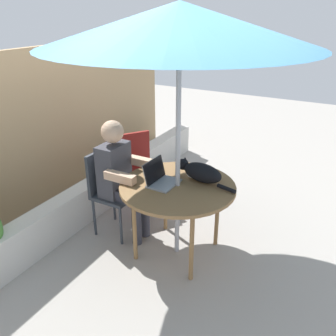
% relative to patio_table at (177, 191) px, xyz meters
% --- Properties ---
extents(ground_plane, '(14.00, 14.00, 0.00)m').
position_rel_patio_table_xyz_m(ground_plane, '(0.00, 0.00, -0.68)').
color(ground_plane, gray).
extents(fence_back, '(5.57, 0.08, 1.83)m').
position_rel_patio_table_xyz_m(fence_back, '(0.00, 1.94, 0.23)').
color(fence_back, tan).
rests_on(fence_back, ground).
extents(planter_wall_low, '(5.01, 0.20, 0.42)m').
position_rel_patio_table_xyz_m(planter_wall_low, '(0.00, 1.19, -0.47)').
color(planter_wall_low, beige).
rests_on(planter_wall_low, ground).
extents(patio_table, '(1.07, 1.07, 0.74)m').
position_rel_patio_table_xyz_m(patio_table, '(0.00, 0.00, 0.00)').
color(patio_table, olive).
rests_on(patio_table, ground).
extents(patio_umbrella, '(2.19, 2.19, 2.27)m').
position_rel_patio_table_xyz_m(patio_umbrella, '(0.00, 0.00, 1.42)').
color(patio_umbrella, '#B7B7BC').
rests_on(patio_umbrella, ground).
extents(chair_occupied, '(0.40, 0.40, 0.91)m').
position_rel_patio_table_xyz_m(chair_occupied, '(0.00, 0.80, -0.14)').
color(chair_occupied, '#33383F').
rests_on(chair_occupied, ground).
extents(chair_empty, '(0.56, 0.56, 0.91)m').
position_rel_patio_table_xyz_m(chair_empty, '(0.56, 0.83, -0.14)').
color(chair_empty, maroon).
rests_on(chair_empty, ground).
extents(person_seated, '(0.48, 0.48, 1.25)m').
position_rel_patio_table_xyz_m(person_seated, '(-0.00, 0.65, 0.02)').
color(person_seated, '#3F3F47').
rests_on(person_seated, ground).
extents(laptop, '(0.31, 0.26, 0.21)m').
position_rel_patio_table_xyz_m(laptop, '(-0.04, 0.17, 0.12)').
color(laptop, gray).
rests_on(laptop, patio_table).
extents(cat, '(0.26, 0.64, 0.17)m').
position_rel_patio_table_xyz_m(cat, '(0.19, -0.14, 0.14)').
color(cat, black).
rests_on(cat, patio_table).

